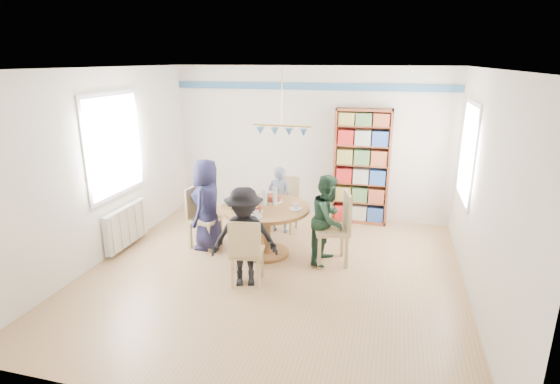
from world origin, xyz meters
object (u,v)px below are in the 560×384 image
(chair_right, at_px, (338,225))
(chair_near, at_px, (246,250))
(person_far, at_px, (280,200))
(chair_left, at_px, (201,214))
(person_near, at_px, (244,237))
(chair_far, at_px, (286,201))
(person_right, at_px, (328,219))
(person_left, at_px, (207,204))
(radiator, at_px, (127,226))
(dining_table, at_px, (266,219))
(bookshelf, at_px, (362,168))

(chair_right, bearing_deg, chair_near, -136.92)
(person_far, bearing_deg, chair_left, 45.35)
(chair_left, relative_size, person_far, 0.84)
(person_far, height_order, person_near, person_near)
(chair_far, relative_size, person_far, 0.81)
(person_right, bearing_deg, person_left, 100.99)
(chair_near, bearing_deg, chair_right, 43.08)
(person_left, relative_size, person_right, 1.09)
(radiator, distance_m, chair_right, 3.23)
(chair_far, height_order, person_left, person_left)
(radiator, xyz_separation_m, chair_left, (1.09, 0.34, 0.17))
(chair_right, relative_size, person_left, 0.75)
(chair_left, bearing_deg, dining_table, -2.11)
(chair_left, height_order, chair_far, chair_left)
(dining_table, relative_size, chair_left, 1.37)
(radiator, xyz_separation_m, chair_near, (2.18, -0.68, 0.15))
(person_right, height_order, person_near, person_near)
(person_left, bearing_deg, chair_left, -103.99)
(radiator, relative_size, chair_right, 0.95)
(dining_table, distance_m, person_near, 0.95)
(person_far, bearing_deg, dining_table, 96.38)
(dining_table, bearing_deg, person_right, -0.76)
(radiator, relative_size, chair_far, 1.09)
(chair_far, bearing_deg, bookshelf, 29.50)
(bookshelf, bearing_deg, chair_far, -150.50)
(person_left, distance_m, person_far, 1.28)
(chair_right, bearing_deg, chair_left, 178.53)
(chair_far, bearing_deg, person_near, -91.11)
(person_right, bearing_deg, chair_far, 50.84)
(dining_table, height_order, person_near, person_near)
(person_far, bearing_deg, bookshelf, -142.04)
(radiator, height_order, person_near, person_near)
(person_near, bearing_deg, chair_far, 71.59)
(chair_left, height_order, person_right, person_right)
(chair_near, bearing_deg, person_near, 133.00)
(radiator, bearing_deg, chair_near, -17.31)
(chair_right, bearing_deg, radiator, -174.93)
(radiator, bearing_deg, chair_far, 32.04)
(chair_near, distance_m, bookshelf, 3.01)
(chair_far, height_order, person_far, person_far)
(radiator, bearing_deg, person_near, -16.72)
(chair_right, xyz_separation_m, person_near, (-1.06, -0.93, 0.08))
(chair_left, xyz_separation_m, chair_right, (2.12, -0.05, 0.05))
(person_left, height_order, bookshelf, bookshelf)
(chair_left, distance_m, chair_near, 1.49)
(chair_far, distance_m, person_left, 1.45)
(bookshelf, bearing_deg, chair_left, -143.34)
(chair_near, bearing_deg, bookshelf, 66.28)
(chair_right, xyz_separation_m, person_far, (-1.09, 0.94, -0.01))
(dining_table, xyz_separation_m, person_left, (-0.92, 0.01, 0.14))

